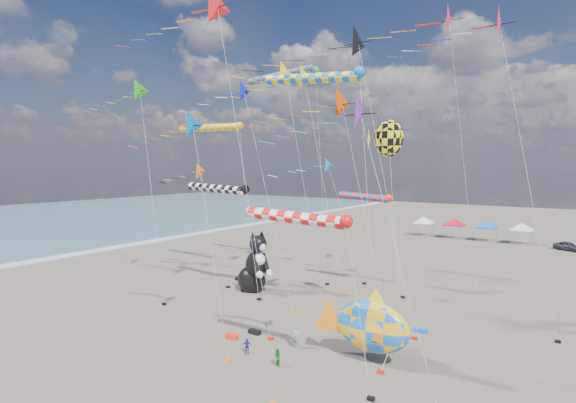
% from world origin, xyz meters
% --- Properties ---
extents(ground, '(260.00, 260.00, 0.00)m').
position_xyz_m(ground, '(0.00, 0.00, 0.00)').
color(ground, brown).
rests_on(ground, ground).
extents(delta_kite_0, '(15.77, 2.70, 25.57)m').
position_xyz_m(delta_kite_0, '(5.75, 24.27, 23.92)').
color(delta_kite_0, '#DD184E').
rests_on(delta_kite_0, ground).
extents(delta_kite_1, '(9.82, 2.10, 19.67)m').
position_xyz_m(delta_kite_1, '(-16.21, 9.24, 18.30)').
color(delta_kite_1, '#1E9218').
rests_on(delta_kite_1, ground).
extents(delta_kite_2, '(13.10, 2.57, 21.39)m').
position_xyz_m(delta_kite_2, '(-6.70, 17.56, 19.84)').
color(delta_kite_2, yellow).
rests_on(delta_kite_2, ground).
extents(delta_kite_3, '(11.84, 1.94, 19.19)m').
position_xyz_m(delta_kite_3, '(-7.76, 13.82, 17.84)').
color(delta_kite_3, '#1113BF').
rests_on(delta_kite_3, ground).
extents(delta_kite_4, '(13.26, 2.76, 24.11)m').
position_xyz_m(delta_kite_4, '(-4.00, 8.13, 22.47)').
color(delta_kite_4, red).
rests_on(delta_kite_4, ground).
extents(delta_kite_5, '(15.62, 2.50, 21.88)m').
position_xyz_m(delta_kite_5, '(2.21, 13.72, 20.31)').
color(delta_kite_5, black).
rests_on(delta_kite_5, ground).
extents(delta_kite_6, '(12.64, 2.43, 17.56)m').
position_xyz_m(delta_kite_6, '(2.00, 12.08, 16.06)').
color(delta_kite_6, '#DF3B02').
rests_on(delta_kite_6, ground).
extents(delta_kite_7, '(8.80, 1.75, 12.32)m').
position_xyz_m(delta_kite_7, '(-15.76, 16.44, 11.07)').
color(delta_kite_7, '#FF630A').
rests_on(delta_kite_7, ground).
extents(delta_kite_8, '(11.91, 2.46, 23.13)m').
position_xyz_m(delta_kite_8, '(11.39, 18.59, 21.63)').
color(delta_kite_8, '#E81B3F').
rests_on(delta_kite_8, ground).
extents(delta_kite_9, '(10.53, 1.73, 12.89)m').
position_xyz_m(delta_kite_9, '(-5.83, 25.13, 11.60)').
color(delta_kite_9, '#0A82B6').
rests_on(delta_kite_9, ground).
extents(delta_kite_10, '(8.10, 1.88, 15.38)m').
position_xyz_m(delta_kite_10, '(-3.69, 3.90, 14.10)').
color(delta_kite_10, '#035DBA').
rests_on(delta_kite_10, ground).
extents(delta_kite_11, '(8.90, 1.79, 15.30)m').
position_xyz_m(delta_kite_11, '(8.20, 3.72, 14.04)').
color(delta_kite_11, purple).
rests_on(delta_kite_11, ground).
extents(delta_kite_12, '(13.08, 2.53, 21.90)m').
position_xyz_m(delta_kite_12, '(-6.51, 21.58, 20.36)').
color(delta_kite_12, yellow).
rests_on(delta_kite_12, ground).
extents(windsock_0, '(8.99, 0.76, 18.31)m').
position_xyz_m(windsock_0, '(1.57, 10.81, 17.83)').
color(windsock_0, blue).
rests_on(windsock_0, ground).
extents(windsock_1, '(6.65, 0.71, 9.40)m').
position_xyz_m(windsock_1, '(0.17, 22.70, 8.97)').
color(windsock_1, red).
rests_on(windsock_1, ground).
extents(windsock_2, '(8.78, 0.81, 10.23)m').
position_xyz_m(windsock_2, '(-11.25, 14.92, 9.78)').
color(windsock_2, black).
rests_on(windsock_2, ground).
extents(windsock_3, '(10.37, 0.81, 21.74)m').
position_xyz_m(windsock_3, '(-9.51, 22.83, 21.25)').
color(windsock_3, '#1A924E').
rests_on(windsock_3, ground).
extents(windsock_4, '(7.95, 0.71, 9.44)m').
position_xyz_m(windsock_4, '(4.37, 4.54, 9.03)').
color(windsock_4, red).
rests_on(windsock_4, ground).
extents(windsock_5, '(10.07, 0.81, 16.32)m').
position_xyz_m(windsock_5, '(-15.53, 18.53, 15.85)').
color(windsock_5, orange).
rests_on(windsock_5, ground).
extents(angelfish_kite, '(3.74, 3.02, 15.22)m').
position_xyz_m(angelfish_kite, '(5.04, 14.88, 13.79)').
color(angelfish_kite, yellow).
rests_on(angelfish_kite, ground).
extents(cat_inflatable, '(4.80, 3.32, 5.89)m').
position_xyz_m(cat_inflatable, '(-8.68, 16.85, 2.95)').
color(cat_inflatable, black).
rests_on(cat_inflatable, ground).
extents(fish_inflatable, '(6.39, 2.64, 4.70)m').
position_xyz_m(fish_inflatable, '(6.81, 8.62, 2.28)').
color(fish_inflatable, blue).
rests_on(fish_inflatable, ground).
extents(person_adult, '(0.59, 0.40, 1.55)m').
position_xyz_m(person_adult, '(1.85, 7.88, 0.77)').
color(person_adult, gray).
rests_on(person_adult, ground).
extents(child_green, '(0.67, 0.62, 1.11)m').
position_xyz_m(child_green, '(2.46, 4.97, 0.56)').
color(child_green, '#218523').
rests_on(child_green, ground).
extents(child_blue, '(0.64, 0.51, 1.02)m').
position_xyz_m(child_blue, '(-0.24, 5.42, 0.51)').
color(child_blue, '#24229A').
rests_on(child_blue, ground).
extents(kite_bag_0, '(0.90, 0.44, 0.30)m').
position_xyz_m(kite_bag_0, '(-1.94, 8.37, 0.15)').
color(kite_bag_0, black).
rests_on(kite_bag_0, ground).
extents(kite_bag_1, '(0.90, 0.44, 0.30)m').
position_xyz_m(kite_bag_1, '(7.72, 15.28, 0.15)').
color(kite_bag_1, blue).
rests_on(kite_bag_1, ground).
extents(kite_bag_2, '(0.90, 0.44, 0.30)m').
position_xyz_m(kite_bag_2, '(-2.69, 6.77, 0.15)').
color(kite_bag_2, red).
rests_on(kite_bag_2, ground).
extents(tent_row, '(19.20, 4.20, 3.80)m').
position_xyz_m(tent_row, '(1.50, 60.00, 3.15)').
color(tent_row, silver).
rests_on(tent_row, ground).
extents(parked_car, '(4.07, 3.07, 1.29)m').
position_xyz_m(parked_car, '(15.13, 58.00, 0.65)').
color(parked_car, '#26262D').
rests_on(parked_car, ground).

